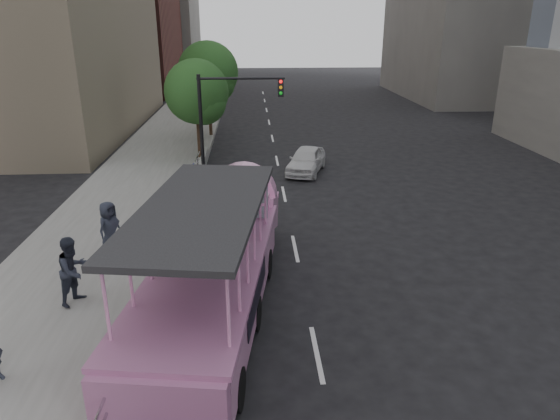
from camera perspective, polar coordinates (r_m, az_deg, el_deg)
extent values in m
plane|color=black|center=(14.10, -0.95, -11.37)|extent=(160.00, 160.00, 0.00)
cube|color=#9A9994|center=(23.73, -16.05, 1.81)|extent=(5.50, 80.00, 0.30)
cube|color=#B0B0AB|center=(15.83, -12.71, -6.14)|extent=(0.24, 30.00, 0.36)
cylinder|color=#B0B1B5|center=(10.58, -18.02, -18.20)|extent=(0.07, 0.07, 0.70)
cylinder|color=#B0B1B5|center=(12.15, -15.77, -12.36)|extent=(0.07, 0.07, 0.70)
cylinder|color=#B0B1B5|center=(13.84, -14.12, -7.89)|extent=(0.07, 0.07, 0.70)
cylinder|color=#B0B1B5|center=(15.60, -12.86, -4.40)|extent=(0.07, 0.07, 0.70)
cylinder|color=#B0B1B5|center=(17.41, -11.87, -1.63)|extent=(0.07, 0.07, 0.70)
cylinder|color=#B0B1B5|center=(19.26, -11.07, 0.61)|extent=(0.07, 0.07, 0.70)
cylinder|color=#B0B1B5|center=(21.14, -10.41, 2.46)|extent=(0.07, 0.07, 0.70)
cylinder|color=#B0B1B5|center=(23.03, -9.86, 4.01)|extent=(0.07, 0.07, 0.70)
cylinder|color=#B0B1B5|center=(24.95, -9.39, 5.32)|extent=(0.07, 0.07, 0.70)
cylinder|color=#B0B1B5|center=(15.60, -12.86, -4.40)|extent=(0.06, 22.00, 0.06)
cylinder|color=#B0B1B5|center=(15.47, -12.96, -3.30)|extent=(0.06, 22.00, 0.06)
cylinder|color=black|center=(11.40, -17.00, -18.38)|extent=(0.48, 0.96, 0.91)
cylinder|color=black|center=(10.85, -5.27, -19.71)|extent=(0.48, 0.96, 0.91)
cylinder|color=black|center=(13.58, -12.69, -11.04)|extent=(0.48, 0.96, 0.91)
cylinder|color=black|center=(13.12, -3.13, -11.72)|extent=(0.48, 0.96, 0.91)
cylinder|color=black|center=(15.97, -9.75, -5.76)|extent=(0.48, 0.96, 0.91)
cylinder|color=black|center=(15.58, -1.72, -6.15)|extent=(0.48, 0.96, 0.91)
cube|color=#E692C8|center=(13.18, -7.93, -8.79)|extent=(3.70, 8.60, 1.27)
cube|color=#E692C8|center=(17.41, -4.58, -0.23)|extent=(2.77, 2.49, 1.59)
cylinder|color=#E692C8|center=(18.11, -4.18, 1.64)|extent=(2.46, 1.04, 2.39)
cube|color=#AB6494|center=(9.79, -13.66, -21.12)|extent=(2.56, 0.71, 1.27)
cube|color=#AB6494|center=(12.85, -8.08, -6.09)|extent=(3.86, 8.92, 0.12)
cube|color=#252628|center=(11.82, -8.91, 0.44)|extent=(3.62, 7.02, 0.14)
cube|color=#85949D|center=(15.41, -5.74, 1.12)|extent=(2.34, 0.54, 1.06)
cube|color=#E692C8|center=(15.93, -5.41, 0.63)|extent=(2.36, 1.32, 0.51)
imported|color=white|center=(26.55, 3.02, 5.74)|extent=(2.76, 4.24, 1.34)
imported|color=#292E3C|center=(14.55, -22.55, -6.37)|extent=(1.06, 1.15, 1.91)
imported|color=#292E3C|center=(17.01, -18.88, -2.08)|extent=(0.96, 1.08, 1.86)
cylinder|color=black|center=(18.12, -9.77, 0.33)|extent=(0.08, 0.08, 2.56)
cube|color=#0D0E5E|center=(17.79, -9.97, 3.59)|extent=(0.09, 0.63, 0.92)
cube|color=white|center=(17.78, -9.88, 3.59)|extent=(0.06, 0.41, 0.56)
cylinder|color=black|center=(25.05, -8.98, 9.14)|extent=(0.18, 0.18, 5.20)
cylinder|color=black|center=(24.58, -4.50, 14.77)|extent=(4.20, 0.12, 0.12)
cube|color=black|center=(24.67, 0.08, 13.80)|extent=(0.28, 0.22, 0.85)
sphere|color=red|center=(24.51, 0.09, 14.46)|extent=(0.16, 0.16, 0.16)
cylinder|color=#382319|center=(28.72, -9.25, 8.42)|extent=(0.22, 0.22, 3.08)
sphere|color=#2A5C25|center=(28.32, -9.53, 13.21)|extent=(3.52, 3.52, 3.52)
sphere|color=#2A5C25|center=(28.06, -8.70, 12.05)|extent=(2.42, 2.42, 2.42)
cylinder|color=#382319|center=(34.54, -8.00, 10.84)|extent=(0.22, 0.22, 3.47)
sphere|color=#2A5C25|center=(34.20, -8.23, 15.35)|extent=(3.97, 3.97, 3.97)
sphere|color=#2A5C25|center=(33.93, -7.52, 14.29)|extent=(2.73, 2.73, 2.73)
cube|color=gray|center=(77.57, -16.09, 21.72)|extent=(16.00, 14.00, 20.00)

